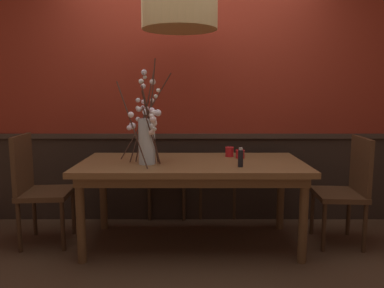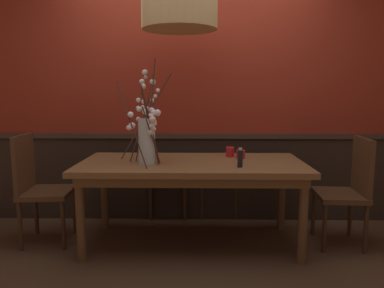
{
  "view_description": "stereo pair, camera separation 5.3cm",
  "coord_description": "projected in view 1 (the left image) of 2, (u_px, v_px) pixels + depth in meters",
  "views": [
    {
      "loc": [
        0.0,
        -3.1,
        1.34
      ],
      "look_at": [
        0.0,
        0.0,
        0.89
      ],
      "focal_mm": 34.32,
      "sensor_mm": 36.0,
      "label": 1
    },
    {
      "loc": [
        0.06,
        -3.1,
        1.34
      ],
      "look_at": [
        0.0,
        0.0,
        0.89
      ],
      "focal_mm": 34.32,
      "sensor_mm": 36.0,
      "label": 2
    }
  ],
  "objects": [
    {
      "name": "chair_far_side_right",
      "position": [
        216.0,
        165.0,
        4.04
      ],
      "size": [
        0.42,
        0.38,
        0.96
      ],
      "color": "#4C301C",
      "rests_on": "ground"
    },
    {
      "name": "vase_with_blossoms",
      "position": [
        147.0,
        133.0,
        3.03
      ],
      "size": [
        0.45,
        0.69,
        0.86
      ],
      "color": "silver",
      "rests_on": "dining_table"
    },
    {
      "name": "condiment_bottle",
      "position": [
        241.0,
        158.0,
        2.92
      ],
      "size": [
        0.04,
        0.04,
        0.16
      ],
      "color": "black",
      "rests_on": "dining_table"
    },
    {
      "name": "chair_head_east_end",
      "position": [
        348.0,
        185.0,
        3.2
      ],
      "size": [
        0.42,
        0.46,
        0.95
      ],
      "color": "#4C301C",
      "rests_on": "ground"
    },
    {
      "name": "back_wall",
      "position": [
        192.0,
        93.0,
        3.75
      ],
      "size": [
        5.69,
        0.14,
        2.67
      ],
      "color": "#2D2119",
      "rests_on": "ground"
    },
    {
      "name": "ground_plane",
      "position": [
        192.0,
        243.0,
        3.26
      ],
      "size": [
        24.0,
        24.0,
        0.0
      ],
      "primitive_type": "plane",
      "color": "#4C3321"
    },
    {
      "name": "candle_holder_nearer_center",
      "position": [
        230.0,
        152.0,
        3.39
      ],
      "size": [
        0.08,
        0.08,
        0.09
      ],
      "color": "red",
      "rests_on": "dining_table"
    },
    {
      "name": "candle_holder_nearer_edge",
      "position": [
        240.0,
        154.0,
        3.3
      ],
      "size": [
        0.08,
        0.08,
        0.08
      ],
      "color": "red",
      "rests_on": "dining_table"
    },
    {
      "name": "pendant_lamp",
      "position": [
        180.0,
        11.0,
        2.95
      ],
      "size": [
        0.61,
        0.61,
        0.83
      ],
      "color": "tan"
    },
    {
      "name": "dining_table",
      "position": [
        192.0,
        171.0,
        3.17
      ],
      "size": [
        1.91,
        0.91,
        0.74
      ],
      "color": "brown",
      "rests_on": "ground"
    },
    {
      "name": "chair_head_west_end",
      "position": [
        37.0,
        184.0,
        3.21
      ],
      "size": [
        0.45,
        0.46,
        0.97
      ],
      "color": "#4C301C",
      "rests_on": "ground"
    },
    {
      "name": "chair_far_side_left",
      "position": [
        169.0,
        167.0,
        4.03
      ],
      "size": [
        0.43,
        0.43,
        0.92
      ],
      "color": "#4C301C",
      "rests_on": "ground"
    }
  ]
}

